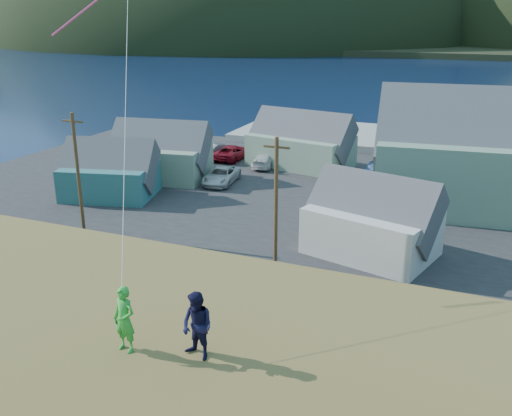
# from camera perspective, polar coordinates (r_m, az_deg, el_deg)

# --- Properties ---
(ground) EXTENTS (900.00, 900.00, 0.00)m
(ground) POSITION_cam_1_polar(r_m,az_deg,el_deg) (34.28, 2.11, -7.19)
(ground) COLOR #0A1638
(ground) RESTS_ON ground
(grass_strip) EXTENTS (110.00, 8.00, 0.10)m
(grass_strip) POSITION_cam_1_polar(r_m,az_deg,el_deg) (32.59, 0.87, -8.56)
(grass_strip) COLOR #4C3D19
(grass_strip) RESTS_ON ground
(waterfront_lot) EXTENTS (72.00, 36.00, 0.12)m
(waterfront_lot) POSITION_cam_1_polar(r_m,az_deg,el_deg) (49.43, 8.99, 1.09)
(waterfront_lot) COLOR #28282B
(waterfront_lot) RESTS_ON ground
(wharf) EXTENTS (26.00, 14.00, 0.90)m
(wharf) POSITION_cam_1_polar(r_m,az_deg,el_deg) (72.33, 8.75, 7.19)
(wharf) COLOR gray
(wharf) RESTS_ON ground
(far_shore) EXTENTS (900.00, 320.00, 2.00)m
(far_shore) POSITION_cam_1_polar(r_m,az_deg,el_deg) (359.29, 21.51, 15.66)
(far_shore) COLOR black
(far_shore) RESTS_ON ground
(shed_teal) EXTENTS (8.86, 7.09, 6.13)m
(shed_teal) POSITION_cam_1_polar(r_m,az_deg,el_deg) (49.91, -14.44, 3.57)
(shed_teal) COLOR #295C61
(shed_teal) RESTS_ON waterfront_lot
(shed_palegreen_near) EXTENTS (9.97, 7.09, 6.68)m
(shed_palegreen_near) POSITION_cam_1_polar(r_m,az_deg,el_deg) (54.56, -9.61, 5.46)
(shed_palegreen_near) COLOR gray
(shed_palegreen_near) RESTS_ON waterfront_lot
(shed_white) EXTENTS (9.26, 7.28, 6.51)m
(shed_white) POSITION_cam_1_polar(r_m,az_deg,el_deg) (37.38, 11.57, -1.11)
(shed_white) COLOR silver
(shed_white) RESTS_ON waterfront_lot
(shed_palegreen_far) EXTENTS (11.22, 7.63, 6.95)m
(shed_palegreen_far) POSITION_cam_1_polar(r_m,az_deg,el_deg) (58.26, 4.52, 6.68)
(shed_palegreen_far) COLOR gray
(shed_palegreen_far) RESTS_ON waterfront_lot
(utility_poles) EXTENTS (30.04, 0.24, 8.66)m
(utility_poles) POSITION_cam_1_polar(r_m,az_deg,el_deg) (34.12, 2.09, 0.56)
(utility_poles) COLOR #47331E
(utility_poles) RESTS_ON waterfront_lot
(parked_cars) EXTENTS (25.13, 14.13, 1.53)m
(parked_cars) POSITION_cam_1_polar(r_m,az_deg,el_deg) (56.64, -0.54, 4.51)
(parked_cars) COLOR silver
(parked_cars) RESTS_ON waterfront_lot
(kite_flyer_green) EXTENTS (0.69, 0.51, 1.72)m
(kite_flyer_green) POSITION_cam_1_polar(r_m,az_deg,el_deg) (14.56, -13.02, -10.81)
(kite_flyer_green) COLOR green
(kite_flyer_green) RESTS_ON hillside
(kite_flyer_navy) EXTENTS (0.99, 0.87, 1.73)m
(kite_flyer_navy) POSITION_cam_1_polar(r_m,az_deg,el_deg) (13.99, -5.88, -11.67)
(kite_flyer_navy) COLOR black
(kite_flyer_navy) RESTS_ON hillside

